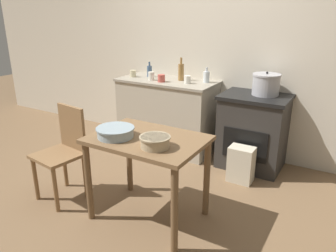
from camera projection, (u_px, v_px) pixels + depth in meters
The scene contains 17 objects.
ground_plane at pixel (140, 199), 3.19m from camera, with size 14.00×14.00×0.00m, color brown.
wall_back at pixel (211, 50), 4.05m from camera, with size 8.00×0.07×2.55m.
counter_cabinet at pixel (167, 114), 4.27m from camera, with size 1.25×0.60×0.91m.
stove at pixel (253, 131), 3.75m from camera, with size 0.74×0.58×0.86m.
work_table at pixel (148, 152), 2.73m from camera, with size 0.94×0.67×0.75m.
chair at pixel (64, 150), 3.11m from camera, with size 0.45×0.45×0.90m.
flour_sack at pixel (241, 164), 3.47m from camera, with size 0.26×0.18×0.39m, color beige.
stock_pot at pixel (266, 84), 3.58m from camera, with size 0.30×0.30×0.26m.
mixing_bowl_large at pixel (155, 141), 2.48m from camera, with size 0.24×0.24×0.09m.
mixing_bowl_small at pixel (115, 132), 2.69m from camera, with size 0.32×0.32×0.08m.
bottle_far_left at pixel (150, 71), 4.29m from camera, with size 0.06×0.06×0.19m.
bottle_left at pixel (206, 77), 3.94m from camera, with size 0.08×0.08×0.18m.
bottle_mid_left at pixel (181, 72), 4.05m from camera, with size 0.07×0.07×0.28m.
cup_center_left at pixel (151, 76), 4.08m from camera, with size 0.07×0.07×0.10m, color silver.
cup_center at pixel (161, 78), 3.98m from camera, with size 0.09×0.09×0.09m, color #B74C42.
cup_center_right at pixel (187, 80), 3.89m from camera, with size 0.08×0.08×0.09m, color silver.
cup_mid_right at pixel (133, 74), 4.28m from camera, with size 0.08×0.08×0.09m, color beige.
Camera 1 is at (1.64, -2.24, 1.74)m, focal length 35.00 mm.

